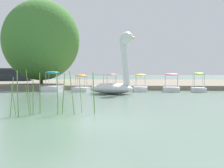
# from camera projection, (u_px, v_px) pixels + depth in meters

# --- Properties ---
(ground_plane) EXTENTS (573.79, 573.79, 0.00)m
(ground_plane) POSITION_uv_depth(u_px,v_px,m) (85.00, 122.00, 9.12)
(ground_plane) COLOR #567060
(shore_bank_far) EXTENTS (121.32, 27.79, 0.40)m
(shore_bank_far) POSITION_uv_depth(u_px,v_px,m) (120.00, 83.00, 40.07)
(shore_bank_far) COLOR slate
(shore_bank_far) RESTS_ON ground_plane
(swan_boat) EXTENTS (3.74, 3.06, 4.32)m
(swan_boat) POSITION_uv_depth(u_px,v_px,m) (115.00, 79.00, 21.41)
(swan_boat) COLOR white
(swan_boat) RESTS_ON ground_plane
(pedal_boat_lime) EXTENTS (1.17, 1.80, 1.53)m
(pedal_boat_lime) POSITION_uv_depth(u_px,v_px,m) (199.00, 85.00, 24.07)
(pedal_boat_lime) COLOR white
(pedal_boat_lime) RESTS_ON ground_plane
(pedal_boat_pink) EXTENTS (1.52, 2.19, 1.47)m
(pedal_boat_pink) POSITION_uv_depth(u_px,v_px,m) (171.00, 86.00, 24.33)
(pedal_boat_pink) COLOR white
(pedal_boat_pink) RESTS_ON ground_plane
(pedal_boat_yellow) EXTENTS (1.16, 1.89, 1.42)m
(pedal_boat_yellow) POSITION_uv_depth(u_px,v_px,m) (141.00, 86.00, 24.58)
(pedal_boat_yellow) COLOR white
(pedal_boat_yellow) RESTS_ON ground_plane
(pedal_boat_red) EXTENTS (1.14, 2.24, 1.47)m
(pedal_boat_red) POSITION_uv_depth(u_px,v_px,m) (112.00, 86.00, 24.67)
(pedal_boat_red) COLOR white
(pedal_boat_red) RESTS_ON ground_plane
(pedal_boat_orange) EXTENTS (1.32, 2.06, 1.37)m
(pedal_boat_orange) POSITION_uv_depth(u_px,v_px,m) (81.00, 86.00, 24.66)
(pedal_boat_orange) COLOR white
(pedal_boat_orange) RESTS_ON ground_plane
(pedal_boat_teal) EXTENTS (1.31, 2.28, 1.63)m
(pedal_boat_teal) POSITION_uv_depth(u_px,v_px,m) (53.00, 86.00, 24.88)
(pedal_boat_teal) COLOR white
(pedal_boat_teal) RESTS_ON ground_plane
(tree_willow_near_path) EXTENTS (7.89, 7.29, 8.38)m
(tree_willow_near_path) POSITION_uv_depth(u_px,v_px,m) (41.00, 40.00, 30.40)
(tree_willow_near_path) COLOR #4C3823
(tree_willow_near_path) RESTS_ON shore_bank_far
(parked_van) EXTENTS (4.73, 2.53, 1.77)m
(parked_van) POSITION_uv_depth(u_px,v_px,m) (15.00, 74.00, 42.73)
(parked_van) COLOR #1E232D
(parked_van) RESTS_ON shore_bank_far
(reed_clump_foreground) EXTENTS (2.78, 1.19, 1.58)m
(reed_clump_foreground) POSITION_uv_depth(u_px,v_px,m) (50.00, 94.00, 10.69)
(reed_clump_foreground) COLOR #568E38
(reed_clump_foreground) RESTS_ON ground_plane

